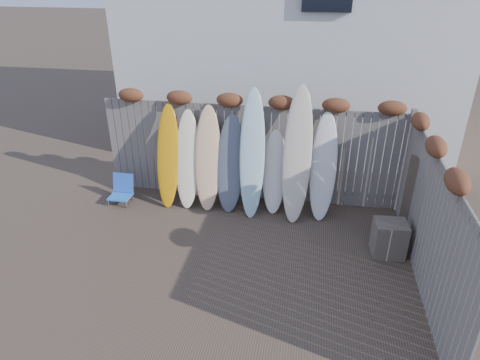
% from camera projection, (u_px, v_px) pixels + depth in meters
% --- Properties ---
extents(ground, '(80.00, 80.00, 0.00)m').
position_uv_depth(ground, '(228.00, 267.00, 7.01)').
color(ground, '#493A2D').
extents(back_fence, '(6.05, 0.28, 2.24)m').
position_uv_depth(back_fence, '(253.00, 145.00, 8.56)').
color(back_fence, slate).
rests_on(back_fence, ground).
extents(right_fence, '(0.28, 4.40, 2.24)m').
position_uv_depth(right_fence, '(430.00, 216.00, 6.26)').
color(right_fence, slate).
rests_on(right_fence, ground).
extents(house, '(8.50, 5.50, 6.33)m').
position_uv_depth(house, '(293.00, 15.00, 11.17)').
color(house, silver).
rests_on(house, ground).
extents(beach_chair, '(0.43, 0.46, 0.58)m').
position_uv_depth(beach_chair, '(122.00, 190.00, 8.82)').
color(beach_chair, blue).
rests_on(beach_chair, ground).
extents(wooden_crate, '(0.56, 0.48, 0.62)m').
position_uv_depth(wooden_crate, '(389.00, 238.00, 7.20)').
color(wooden_crate, '#605948').
rests_on(wooden_crate, ground).
extents(lattice_panel, '(0.43, 0.97, 1.55)m').
position_uv_depth(lattice_panel, '(421.00, 209.00, 7.16)').
color(lattice_panel, '#373021').
rests_on(lattice_panel, ground).
extents(surfboard_0, '(0.49, 0.74, 2.01)m').
position_uv_depth(surfboard_0, '(168.00, 156.00, 8.50)').
color(surfboard_0, orange).
rests_on(surfboard_0, ground).
extents(surfboard_1, '(0.53, 0.71, 1.91)m').
position_uv_depth(surfboard_1, '(187.00, 160.00, 8.49)').
color(surfboard_1, '#F9E6C0').
rests_on(surfboard_1, ground).
extents(surfboard_2, '(0.57, 0.76, 2.02)m').
position_uv_depth(surfboard_2, '(208.00, 159.00, 8.40)').
color(surfboard_2, '#DE8766').
rests_on(surfboard_2, ground).
extents(surfboard_3, '(0.55, 0.67, 1.87)m').
position_uv_depth(surfboard_3, '(230.00, 164.00, 8.36)').
color(surfboard_3, '#515662').
rests_on(surfboard_3, ground).
extents(surfboard_4, '(0.55, 0.88, 2.40)m').
position_uv_depth(surfboard_4, '(252.00, 154.00, 8.13)').
color(surfboard_4, '#A4C7D1').
rests_on(surfboard_4, ground).
extents(surfboard_5, '(0.49, 0.61, 1.61)m').
position_uv_depth(surfboard_5, '(274.00, 172.00, 8.34)').
color(surfboard_5, white).
rests_on(surfboard_5, ground).
extents(surfboard_6, '(0.54, 0.87, 2.49)m').
position_uv_depth(surfboard_6, '(297.00, 155.00, 7.96)').
color(surfboard_6, beige).
rests_on(surfboard_6, ground).
extents(surfboard_7, '(0.50, 0.72, 2.01)m').
position_uv_depth(surfboard_7, '(323.00, 167.00, 8.07)').
color(surfboard_7, silver).
rests_on(surfboard_7, ground).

